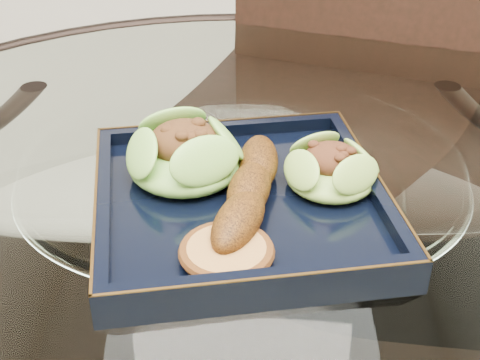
{
  "coord_description": "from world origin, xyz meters",
  "views": [
    {
      "loc": [
        -0.0,
        -0.55,
        1.14
      ],
      "look_at": [
        -0.0,
        -0.03,
        0.8
      ],
      "focal_mm": 50.0,
      "sensor_mm": 36.0,
      "label": 1
    }
  ],
  "objects": [
    {
      "name": "dining_table",
      "position": [
        -0.0,
        -0.0,
        0.6
      ],
      "size": [
        1.13,
        1.13,
        0.77
      ],
      "color": "white",
      "rests_on": "ground"
    },
    {
      "name": "dining_chair",
      "position": [
        0.15,
        0.35,
        0.56
      ],
      "size": [
        0.56,
        0.56,
        1.0
      ],
      "rotation": [
        0.0,
        0.0,
        -0.35
      ],
      "color": "black",
      "rests_on": "ground"
    },
    {
      "name": "navy_plate",
      "position": [
        -0.0,
        -0.03,
        0.77
      ],
      "size": [
        0.31,
        0.31,
        0.02
      ],
      "primitive_type": "cube",
      "rotation": [
        0.0,
        0.0,
        0.15
      ],
      "color": "black",
      "rests_on": "dining_table"
    },
    {
      "name": "lettuce_wrap_left",
      "position": [
        -0.06,
        0.02,
        0.8
      ],
      "size": [
        0.11,
        0.11,
        0.04
      ],
      "primitive_type": "ellipsoid",
      "rotation": [
        0.0,
        0.0,
        -0.0
      ],
      "color": "#529A2C",
      "rests_on": "navy_plate"
    },
    {
      "name": "lettuce_wrap_right",
      "position": [
        0.09,
        -0.0,
        0.8
      ],
      "size": [
        0.09,
        0.09,
        0.03
      ],
      "primitive_type": "ellipsoid",
      "rotation": [
        0.0,
        0.0,
        0.07
      ],
      "color": "olive",
      "rests_on": "navy_plate"
    },
    {
      "name": "roasted_plantain",
      "position": [
        0.01,
        -0.04,
        0.8
      ],
      "size": [
        0.07,
        0.19,
        0.03
      ],
      "primitive_type": "ellipsoid",
      "rotation": [
        0.0,
        0.0,
        1.37
      ],
      "color": "#5B2F09",
      "rests_on": "navy_plate"
    },
    {
      "name": "crumb_patty",
      "position": [
        -0.01,
        -0.12,
        0.79
      ],
      "size": [
        0.08,
        0.08,
        0.01
      ],
      "primitive_type": "cylinder",
      "rotation": [
        0.0,
        0.0,
        -0.08
      ],
      "color": "#A27236",
      "rests_on": "navy_plate"
    }
  ]
}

